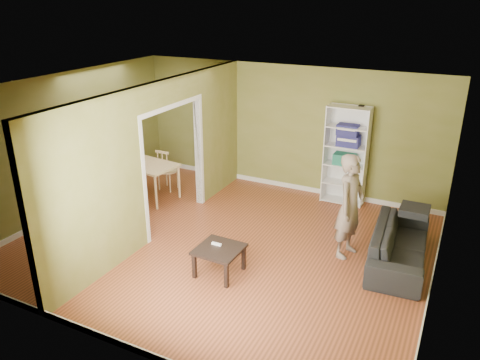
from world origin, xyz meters
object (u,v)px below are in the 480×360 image
at_px(sofa, 400,239).
at_px(chair_far, 168,169).
at_px(chair_left, 116,170).
at_px(chair_near, 133,183).
at_px(person, 351,198).
at_px(coffee_table, 219,252).
at_px(bookshelf, 346,155).
at_px(dining_table, 147,168).

distance_m(sofa, chair_far, 4.94).
xyz_separation_m(chair_left, chair_near, (0.82, -0.49, 0.02)).
bearing_deg(chair_near, sofa, 14.48).
relative_size(person, coffee_table, 3.06).
relative_size(chair_left, chair_near, 0.97).
xyz_separation_m(sofa, chair_left, (-5.75, 0.25, 0.11)).
xyz_separation_m(bookshelf, coffee_table, (-0.94, -3.44, -0.61)).
bearing_deg(sofa, dining_table, 82.86).
bearing_deg(chair_left, person, 107.43).
relative_size(chair_near, chair_far, 1.12).
bearing_deg(chair_near, dining_table, 107.20).
bearing_deg(coffee_table, bookshelf, 74.67).
bearing_deg(person, chair_left, 97.31).
relative_size(bookshelf, chair_far, 2.15).
xyz_separation_m(person, coffee_table, (-1.54, -1.40, -0.62)).
relative_size(bookshelf, dining_table, 1.67).
height_order(dining_table, chair_near, chair_near).
bearing_deg(bookshelf, coffee_table, -105.33).
bearing_deg(sofa, bookshelf, 32.15).
relative_size(person, chair_far, 2.18).
bearing_deg(sofa, chair_far, 76.50).
height_order(sofa, dining_table, sofa).
distance_m(dining_table, chair_left, 0.79).
height_order(person, chair_left, person).
distance_m(sofa, dining_table, 5.00).
bearing_deg(bookshelf, dining_table, -155.88).
distance_m(coffee_table, chair_left, 3.87).
bearing_deg(bookshelf, chair_near, -148.87).
bearing_deg(chair_far, person, 167.07).
distance_m(sofa, chair_near, 4.94).
bearing_deg(dining_table, sofa, -3.34).
height_order(person, chair_near, person).
height_order(sofa, person, person).
xyz_separation_m(sofa, chair_far, (-4.87, 0.83, 0.07)).
bearing_deg(chair_near, coffee_table, -14.81).
xyz_separation_m(dining_table, chair_far, (0.11, 0.54, -0.20)).
bearing_deg(sofa, chair_left, 83.70).
xyz_separation_m(coffee_table, chair_left, (-3.43, 1.79, 0.12)).
xyz_separation_m(bookshelf, dining_table, (-3.60, -1.61, -0.32)).
relative_size(coffee_table, chair_near, 0.64).
xyz_separation_m(coffee_table, chair_far, (-2.55, 2.37, 0.09)).
height_order(person, bookshelf, person).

